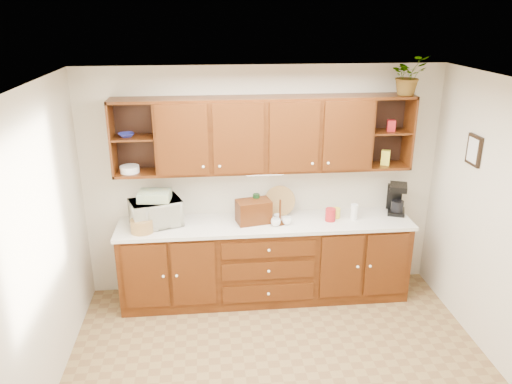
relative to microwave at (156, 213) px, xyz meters
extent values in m
plane|color=olive|center=(1.19, -1.47, -1.08)|extent=(4.00, 4.00, 0.00)
plane|color=white|center=(1.19, -1.47, 1.52)|extent=(4.00, 4.00, 0.00)
plane|color=beige|center=(1.19, 0.28, 0.22)|extent=(4.00, 0.00, 4.00)
plane|color=beige|center=(-0.81, -1.47, 0.22)|extent=(0.00, 3.50, 3.50)
cube|color=#321405|center=(1.19, -0.02, -0.63)|extent=(3.20, 0.60, 0.90)
cube|color=silver|center=(1.19, -0.03, -0.16)|extent=(3.24, 0.64, 0.04)
cube|color=#321405|center=(1.19, 0.11, 0.81)|extent=(2.30, 0.33, 0.80)
cube|color=black|center=(-0.19, 0.27, 0.81)|extent=(0.45, 0.02, 0.80)
cube|color=black|center=(2.56, 0.27, 0.81)|extent=(0.45, 0.02, 0.80)
cube|color=#321405|center=(-0.19, 0.11, 0.81)|extent=(0.43, 0.30, 0.02)
cube|color=#321405|center=(2.56, 0.11, 0.81)|extent=(0.43, 0.30, 0.02)
cube|color=#321405|center=(2.56, 0.11, 1.19)|extent=(0.45, 0.33, 0.03)
cube|color=white|center=(1.19, 0.06, 0.39)|extent=(0.40, 0.05, 0.02)
cube|color=black|center=(3.17, -0.57, 0.77)|extent=(0.03, 0.24, 0.30)
cylinder|color=#A67F45|center=(-0.13, -0.17, -0.07)|extent=(0.26, 0.26, 0.14)
imported|color=beige|center=(0.00, 0.00, 0.00)|extent=(0.61, 0.51, 0.29)
cube|color=#D7CE65|center=(0.00, 0.00, 0.19)|extent=(0.36, 0.28, 0.10)
cylinder|color=black|center=(1.09, 0.06, 0.00)|extent=(0.09, 0.09, 0.29)
cylinder|color=#A67F45|center=(1.37, 0.15, -0.14)|extent=(0.36, 0.17, 0.34)
cube|color=#321405|center=(1.06, -0.03, -0.02)|extent=(0.40, 0.30, 0.25)
cylinder|color=#321405|center=(1.34, -0.10, 0.00)|extent=(0.02, 0.02, 0.28)
cylinder|color=#321405|center=(1.34, -0.10, -0.14)|extent=(0.11, 0.11, 0.02)
imported|color=white|center=(1.41, -0.12, -0.10)|extent=(0.13, 0.13, 0.08)
imported|color=white|center=(1.32, -0.03, -0.10)|extent=(0.13, 0.13, 0.08)
imported|color=white|center=(1.28, -0.15, -0.10)|extent=(0.13, 0.13, 0.08)
cylinder|color=#A8181C|center=(1.90, -0.07, -0.07)|extent=(0.14, 0.14, 0.14)
cylinder|color=white|center=(2.18, -0.05, -0.06)|extent=(0.11, 0.11, 0.17)
cylinder|color=yellow|center=(1.99, 0.01, -0.09)|extent=(0.13, 0.13, 0.11)
cube|color=black|center=(2.71, 0.06, -0.13)|extent=(0.26, 0.29, 0.04)
cube|color=black|center=(2.71, 0.16, 0.02)|extent=(0.18, 0.11, 0.30)
cube|color=black|center=(2.71, 0.06, 0.17)|extent=(0.26, 0.29, 0.07)
cylinder|color=black|center=(2.71, 0.05, -0.05)|extent=(0.18, 0.18, 0.13)
imported|color=navy|center=(-0.25, 0.11, 0.84)|extent=(0.20, 0.20, 0.04)
cylinder|color=white|center=(-0.25, 0.09, 0.47)|extent=(0.26, 0.26, 0.07)
cube|color=yellow|center=(2.53, 0.09, 0.52)|extent=(0.11, 0.10, 0.16)
cube|color=#A8181C|center=(2.56, 0.09, 0.88)|extent=(0.09, 0.09, 0.12)
imported|color=#999999|center=(2.69, 0.08, 1.41)|extent=(0.44, 0.41, 0.41)
camera|label=1|loc=(0.58, -5.04, 2.06)|focal=35.00mm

